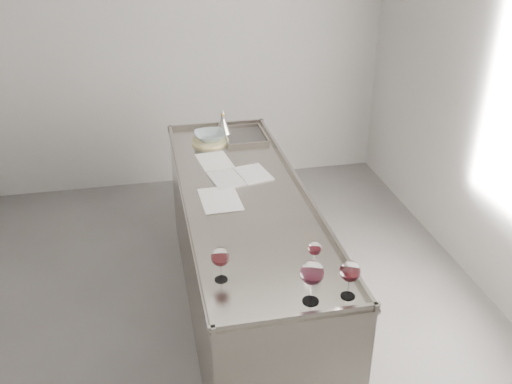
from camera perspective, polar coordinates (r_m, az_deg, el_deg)
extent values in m
cube|color=#575452|center=(3.77, -7.88, -16.01)|extent=(4.50, 5.00, 0.02)
cube|color=#A3A09D|center=(5.39, -11.24, 14.50)|extent=(4.50, 0.02, 2.80)
cube|color=gray|center=(3.75, -1.08, -6.74)|extent=(0.75, 2.40, 0.92)
cube|color=gray|center=(3.51, -1.15, -0.39)|extent=(0.77, 2.42, 0.02)
cube|color=gray|center=(2.53, 4.07, -12.38)|extent=(0.77, 0.02, 0.03)
cube|color=gray|center=(4.57, -3.99, 6.77)|extent=(0.77, 0.02, 0.03)
cube|color=gray|center=(3.46, -7.10, -0.61)|extent=(0.02, 2.42, 0.03)
cube|color=gray|center=(3.58, 4.60, 0.53)|extent=(0.02, 2.42, 0.03)
cube|color=#595654|center=(4.36, -1.18, 5.47)|extent=(0.30, 0.38, 0.01)
cylinder|color=white|center=(2.77, -3.50, -8.70)|extent=(0.06, 0.06, 0.00)
cylinder|color=white|center=(2.74, -3.53, -7.94)|extent=(0.01, 0.01, 0.09)
ellipsoid|color=white|center=(2.69, -3.58, -6.49)|extent=(0.09, 0.09, 0.10)
cylinder|color=#33060A|center=(2.70, -3.57, -6.85)|extent=(0.07, 0.07, 0.02)
cylinder|color=white|center=(2.64, 5.47, -10.78)|extent=(0.08, 0.08, 0.00)
cylinder|color=white|center=(2.61, 5.53, -9.85)|extent=(0.01, 0.01, 0.10)
ellipsoid|color=white|center=(2.55, 5.63, -8.04)|extent=(0.11, 0.11, 0.12)
cylinder|color=#3A0814|center=(2.56, 5.60, -8.49)|extent=(0.08, 0.08, 0.02)
cylinder|color=white|center=(2.69, 9.16, -10.21)|extent=(0.07, 0.07, 0.00)
cylinder|color=white|center=(2.66, 9.23, -9.40)|extent=(0.01, 0.01, 0.09)
ellipsoid|color=white|center=(2.61, 9.38, -7.84)|extent=(0.10, 0.10, 0.10)
cylinder|color=#3A070B|center=(2.63, 9.34, -8.22)|extent=(0.07, 0.07, 0.02)
cylinder|color=white|center=(2.87, 5.81, -7.33)|extent=(0.06, 0.06, 0.00)
cylinder|color=white|center=(2.85, 5.84, -6.73)|extent=(0.01, 0.01, 0.07)
ellipsoid|color=white|center=(2.81, 5.91, -5.62)|extent=(0.07, 0.07, 0.07)
cylinder|color=#3D080E|center=(2.82, 5.89, -5.89)|extent=(0.05, 0.05, 0.02)
cube|color=silver|center=(3.69, -3.02, 1.34)|extent=(0.23, 0.29, 0.01)
cube|color=silver|center=(3.76, -0.25, 1.86)|extent=(0.23, 0.29, 0.01)
cylinder|color=white|center=(3.72, -1.62, 1.68)|extent=(0.06, 0.26, 0.01)
cube|color=white|center=(3.96, -4.18, 3.14)|extent=(0.25, 0.32, 0.00)
cube|color=silver|center=(3.45, -3.60, -0.73)|extent=(0.24, 0.34, 0.00)
cylinder|color=beige|center=(4.27, -4.60, 5.12)|extent=(0.36, 0.36, 0.02)
imported|color=gray|center=(4.25, -4.62, 5.60)|extent=(0.24, 0.24, 0.06)
cone|color=#B2AA9F|center=(4.42, -3.32, 6.62)|extent=(0.13, 0.13, 0.11)
cylinder|color=#B2AA9F|center=(4.39, -3.34, 7.48)|extent=(0.02, 0.02, 0.03)
cylinder|color=olive|center=(4.39, -3.35, 7.74)|extent=(0.03, 0.03, 0.01)
cone|color=#B2AA9F|center=(4.38, -3.36, 8.06)|extent=(0.02, 0.02, 0.04)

